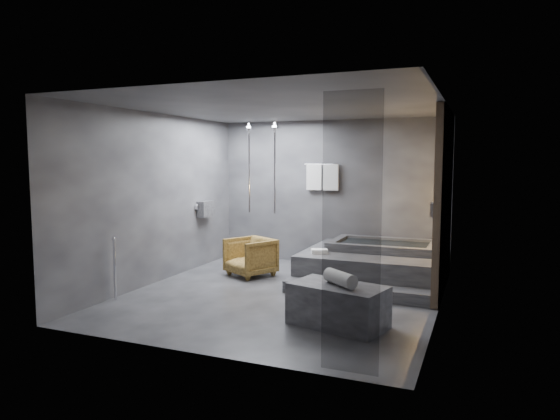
% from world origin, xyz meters
% --- Properties ---
extents(room, '(5.00, 5.04, 2.82)m').
position_xyz_m(room, '(0.40, 0.24, 1.73)').
color(room, '#28282A').
rests_on(room, ground).
extents(tub_deck, '(2.20, 2.00, 0.50)m').
position_xyz_m(tub_deck, '(1.05, 1.45, 0.25)').
color(tub_deck, '#2D2D2F').
rests_on(tub_deck, ground).
extents(tub_step, '(2.20, 0.36, 0.18)m').
position_xyz_m(tub_step, '(1.05, 0.27, 0.09)').
color(tub_step, '#2D2D2F').
rests_on(tub_step, ground).
extents(concrete_bench, '(1.27, 0.90, 0.52)m').
position_xyz_m(concrete_bench, '(1.15, -1.08, 0.26)').
color(concrete_bench, '#333336').
rests_on(concrete_bench, ground).
extents(driftwood_chair, '(0.98, 0.99, 0.67)m').
position_xyz_m(driftwood_chair, '(-1.00, 0.95, 0.33)').
color(driftwood_chair, '#4A3312').
rests_on(driftwood_chair, ground).
extents(rolled_towel, '(0.49, 0.44, 0.17)m').
position_xyz_m(rolled_towel, '(1.18, -1.10, 0.60)').
color(rolled_towel, white).
rests_on(rolled_towel, concrete_bench).
extents(deck_towel, '(0.32, 0.28, 0.07)m').
position_xyz_m(deck_towel, '(0.29, 0.88, 0.54)').
color(deck_towel, white).
rests_on(deck_towel, tub_deck).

